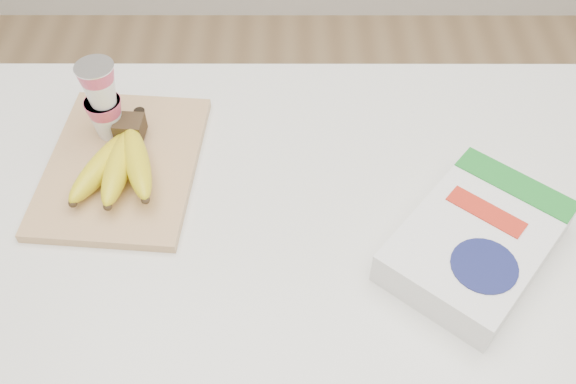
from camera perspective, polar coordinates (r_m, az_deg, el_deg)
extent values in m
cube|color=white|center=(1.41, 0.18, -15.40)|extent=(1.26, 0.84, 0.95)
cube|color=tan|center=(1.12, -14.47, 2.37)|extent=(0.27, 0.35, 0.02)
cube|color=#382816|center=(1.13, -13.89, 5.60)|extent=(0.05, 0.05, 0.03)
ellipsoid|color=yellow|center=(1.09, -16.19, 2.28)|extent=(0.10, 0.19, 0.05)
sphere|color=#382816|center=(1.04, -18.58, -0.95)|extent=(0.01, 0.01, 0.01)
ellipsoid|color=yellow|center=(1.07, -14.80, 2.29)|extent=(0.04, 0.19, 0.05)
sphere|color=#382816|center=(1.02, -15.74, -1.24)|extent=(0.01, 0.01, 0.01)
ellipsoid|color=yellow|center=(1.06, -13.28, 2.69)|extent=(0.09, 0.19, 0.05)
sphere|color=#382816|center=(1.00, -12.56, -0.69)|extent=(0.01, 0.01, 0.01)
cylinder|color=silver|center=(1.07, -16.89, 10.61)|extent=(0.06, 0.06, 0.00)
cube|color=white|center=(0.99, 16.37, -4.26)|extent=(0.32, 0.33, 0.06)
cube|color=#1C7E28|center=(1.04, 19.62, 0.69)|extent=(0.18, 0.16, 0.00)
cylinder|color=#151B52|center=(0.93, 17.06, -6.29)|extent=(0.13, 0.13, 0.00)
cube|color=red|center=(0.99, 17.21, -1.68)|extent=(0.11, 0.10, 0.00)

